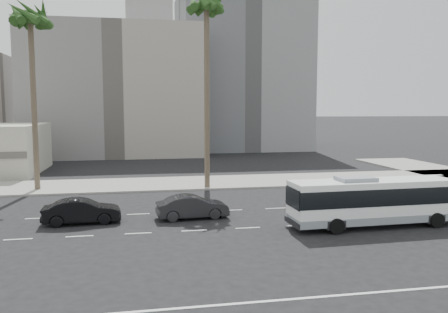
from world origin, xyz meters
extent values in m
plane|color=black|center=(0.00, 0.00, 0.00)|extent=(700.00, 700.00, 0.00)
cube|color=gray|center=(0.00, 15.50, 0.07)|extent=(120.00, 7.00, 0.15)
cube|color=gray|center=(-12.00, 45.00, 9.00)|extent=(24.00, 18.00, 18.00)
cube|color=slate|center=(8.00, 52.00, 13.00)|extent=(20.00, 20.00, 26.00)
cube|color=#B9B5AE|center=(-2.00, 250.00, 22.00)|extent=(42.00, 42.00, 44.00)
cube|color=#B9B5AE|center=(-2.00, 250.00, 60.00)|extent=(26.00, 26.00, 32.00)
cube|color=slate|center=(45.00, 230.00, 35.00)|extent=(26.00, 26.00, 70.00)
cube|color=slate|center=(70.00, 260.00, 30.00)|extent=(22.00, 22.00, 60.00)
cube|color=white|center=(4.19, -0.87, 1.53)|extent=(9.93, 2.47, 2.21)
cube|color=black|center=(4.19, -0.87, 1.83)|extent=(9.99, 2.53, 0.94)
cube|color=gray|center=(4.19, -0.87, 0.55)|extent=(9.95, 2.51, 0.43)
cube|color=gray|center=(2.91, -0.87, 2.72)|extent=(2.08, 1.42, 0.26)
cylinder|color=black|center=(7.34, -1.96, 0.43)|extent=(0.85, 0.26, 0.85)
cylinder|color=black|center=(7.34, 0.21, 0.43)|extent=(0.85, 0.26, 0.85)
cylinder|color=black|center=(1.30, -1.96, 0.43)|extent=(0.85, 0.26, 0.85)
cylinder|color=black|center=(1.30, 0.21, 0.43)|extent=(0.85, 0.26, 0.85)
imported|color=black|center=(-5.76, 2.82, 0.71)|extent=(1.86, 4.44, 1.43)
imported|color=black|center=(-12.18, 2.79, 0.72)|extent=(1.80, 4.48, 1.45)
cylinder|color=brown|center=(-3.36, 12.85, 7.38)|extent=(0.41, 0.41, 14.77)
cylinder|color=brown|center=(-17.01, 14.31, 6.74)|extent=(0.42, 0.42, 13.48)
camera|label=1|loc=(-8.84, -23.91, 6.61)|focal=36.27mm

